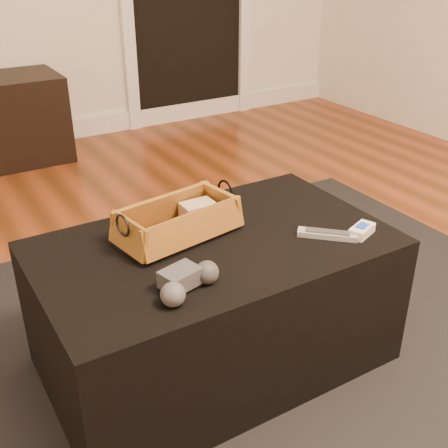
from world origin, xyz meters
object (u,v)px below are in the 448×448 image
wicker_basket (178,223)px  game_controller (186,281)px  cream_gadget (362,230)px  tv_remote (176,232)px  ottoman (215,303)px  silver_remote (327,234)px

wicker_basket → game_controller: bearing=-113.0°
cream_gadget → tv_remote: bearing=151.7°
tv_remote → ottoman: bearing=-53.9°
ottoman → silver_remote: 0.39m
tv_remote → cream_gadget: size_ratio=1.92×
silver_remote → cream_gadget: cream_gadget is taller
ottoman → game_controller: size_ratio=5.22×
ottoman → cream_gadget: cream_gadget is taller
ottoman → game_controller: bearing=-135.4°
wicker_basket → tv_remote: bearing=-133.7°
ottoman → tv_remote: 0.26m
wicker_basket → game_controller: 0.29m
wicker_basket → game_controller: (-0.11, -0.26, -0.01)m
game_controller → silver_remote: game_controller is taller
tv_remote → cream_gadget: bearing=-43.7°
wicker_basket → cream_gadget: 0.53m
tv_remote → wicker_basket: wicker_basket is taller
wicker_basket → game_controller: size_ratio=1.99×
ottoman → game_controller: game_controller is taller
silver_remote → cream_gadget: 0.10m
ottoman → cream_gadget: size_ratio=10.24×
ottoman → tv_remote: (-0.09, 0.07, 0.23)m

